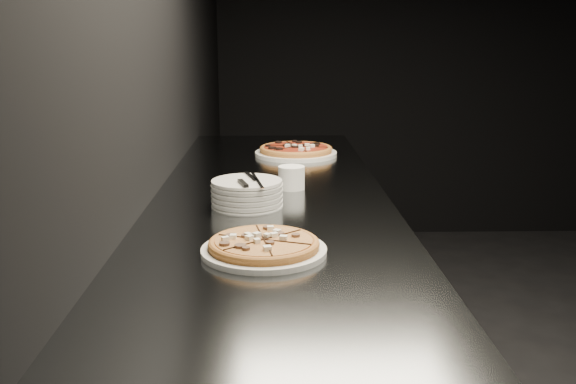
{
  "coord_description": "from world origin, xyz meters",
  "views": [
    {
      "loc": [
        -2.12,
        -2.01,
        1.42
      ],
      "look_at": [
        -2.08,
        -0.19,
        0.97
      ],
      "focal_mm": 40.0,
      "sensor_mm": 36.0,
      "label": 1
    }
  ],
  "objects_px": {
    "plate_stack": "(247,193)",
    "cutlery": "(249,181)",
    "pizza_mushroom": "(264,246)",
    "ramekin": "(291,177)",
    "pizza_tomato": "(296,151)",
    "counter": "(272,324)"
  },
  "relations": [
    {
      "from": "plate_stack",
      "to": "cutlery",
      "type": "relative_size",
      "value": 0.93
    },
    {
      "from": "pizza_mushroom",
      "to": "plate_stack",
      "type": "bearing_deg",
      "value": 97.4
    },
    {
      "from": "pizza_mushroom",
      "to": "plate_stack",
      "type": "relative_size",
      "value": 1.6
    },
    {
      "from": "cutlery",
      "to": "ramekin",
      "type": "height_order",
      "value": "cutlery"
    },
    {
      "from": "pizza_tomato",
      "to": "ramekin",
      "type": "bearing_deg",
      "value": -93.42
    },
    {
      "from": "counter",
      "to": "pizza_tomato",
      "type": "relative_size",
      "value": 6.55
    },
    {
      "from": "counter",
      "to": "ramekin",
      "type": "bearing_deg",
      "value": 39.79
    },
    {
      "from": "plate_stack",
      "to": "cutlery",
      "type": "distance_m",
      "value": 0.05
    },
    {
      "from": "pizza_mushroom",
      "to": "ramekin",
      "type": "bearing_deg",
      "value": 82.68
    },
    {
      "from": "ramekin",
      "to": "counter",
      "type": "bearing_deg",
      "value": -140.21
    },
    {
      "from": "pizza_tomato",
      "to": "plate_stack",
      "type": "xyz_separation_m",
      "value": [
        -0.17,
        -0.82,
        0.02
      ]
    },
    {
      "from": "pizza_tomato",
      "to": "cutlery",
      "type": "distance_m",
      "value": 0.85
    },
    {
      "from": "counter",
      "to": "pizza_tomato",
      "type": "height_order",
      "value": "pizza_tomato"
    },
    {
      "from": "plate_stack",
      "to": "cutlery",
      "type": "bearing_deg",
      "value": -62.38
    },
    {
      "from": "pizza_tomato",
      "to": "ramekin",
      "type": "distance_m",
      "value": 0.61
    },
    {
      "from": "pizza_mushroom",
      "to": "cutlery",
      "type": "height_order",
      "value": "cutlery"
    },
    {
      "from": "plate_stack",
      "to": "ramekin",
      "type": "height_order",
      "value": "plate_stack"
    },
    {
      "from": "counter",
      "to": "plate_stack",
      "type": "bearing_deg",
      "value": -114.29
    },
    {
      "from": "pizza_mushroom",
      "to": "pizza_tomato",
      "type": "xyz_separation_m",
      "value": [
        0.12,
        1.25,
        0.0
      ]
    },
    {
      "from": "cutlery",
      "to": "ramekin",
      "type": "relative_size",
      "value": 2.58
    },
    {
      "from": "pizza_mushroom",
      "to": "ramekin",
      "type": "distance_m",
      "value": 0.65
    },
    {
      "from": "pizza_tomato",
      "to": "ramekin",
      "type": "xyz_separation_m",
      "value": [
        -0.04,
        -0.61,
        0.02
      ]
    }
  ]
}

